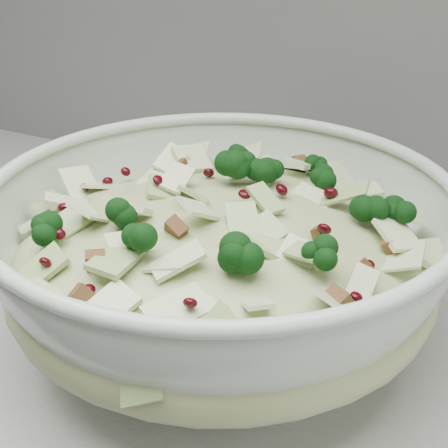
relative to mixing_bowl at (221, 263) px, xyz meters
The scene contains 2 objects.
mixing_bowl is the anchor object (origin of this frame).
salad 0.03m from the mixing_bowl, ahead, with size 0.40×0.40×0.16m.
Camera 1 is at (0.92, 1.18, 1.27)m, focal length 50.00 mm.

